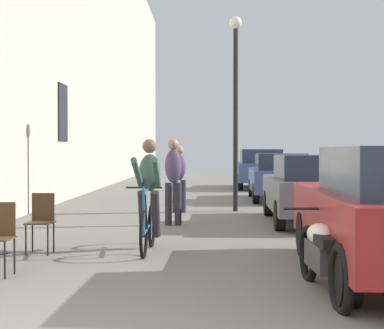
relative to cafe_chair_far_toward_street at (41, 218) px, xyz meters
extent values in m
cube|color=black|center=(-1.79, 9.07, 2.15)|extent=(0.04, 1.10, 1.70)
cylinder|color=black|center=(0.07, -1.88, -0.29)|extent=(0.02, 0.02, 0.45)
cylinder|color=black|center=(0.08, -1.56, -0.29)|extent=(0.02, 0.02, 0.45)
cube|color=#4C331E|center=(-0.08, -1.53, 0.16)|extent=(0.34, 0.03, 0.42)
cylinder|color=black|center=(0.16, -0.24, -0.29)|extent=(0.02, 0.02, 0.45)
cylinder|color=black|center=(-0.17, -0.23, -0.29)|extent=(0.02, 0.02, 0.45)
cylinder|color=black|center=(0.16, 0.08, -0.29)|extent=(0.02, 0.02, 0.45)
cylinder|color=black|center=(-0.16, 0.09, -0.29)|extent=(0.02, 0.02, 0.45)
cube|color=#4C331E|center=(0.00, -0.08, -0.06)|extent=(0.39, 0.39, 0.02)
cube|color=#4C331E|center=(0.00, 0.10, 0.16)|extent=(0.34, 0.03, 0.42)
torus|color=black|center=(1.57, -0.37, -0.19)|extent=(0.07, 0.71, 0.71)
torus|color=black|center=(1.59, 0.68, -0.19)|extent=(0.07, 0.71, 0.71)
cylinder|color=#286084|center=(1.59, 0.59, 0.10)|extent=(0.04, 0.22, 0.58)
cylinder|color=#286084|center=(1.58, 0.09, 0.43)|extent=(0.05, 0.82, 0.14)
cylinder|color=#286084|center=(1.57, -0.34, 0.15)|extent=(0.04, 0.09, 0.67)
cylinder|color=#286084|center=(1.58, 0.18, -0.15)|extent=(0.06, 1.00, 0.12)
cylinder|color=black|center=(1.57, -0.32, 0.48)|extent=(0.52, 0.04, 0.03)
ellipsoid|color=black|center=(1.59, 0.50, 0.41)|extent=(0.12, 0.24, 0.06)
ellipsoid|color=#38564C|center=(1.59, 0.42, 0.69)|extent=(0.35, 0.36, 0.59)
sphere|color=brown|center=(1.58, 0.38, 1.08)|extent=(0.22, 0.22, 0.22)
cylinder|color=#26262D|center=(1.68, 0.34, 0.03)|extent=(0.14, 0.40, 0.75)
cylinder|color=#26262D|center=(1.48, 0.35, 0.03)|extent=(0.14, 0.40, 0.75)
cylinder|color=#38564C|center=(1.72, 0.03, 0.68)|extent=(0.09, 0.74, 0.48)
cylinder|color=#38564C|center=(1.43, 0.04, 0.68)|extent=(0.12, 0.75, 0.48)
cylinder|color=#26262D|center=(1.89, 3.45, -0.08)|extent=(0.14, 0.14, 0.87)
cylinder|color=#26262D|center=(1.69, 3.43, -0.08)|extent=(0.14, 0.14, 0.87)
ellipsoid|color=#4C3D5B|center=(1.79, 3.44, 0.70)|extent=(0.36, 0.28, 0.69)
sphere|color=#A57A5B|center=(1.79, 3.44, 1.14)|extent=(0.22, 0.22, 0.22)
cylinder|color=#26262D|center=(1.70, 5.99, -0.11)|extent=(0.14, 0.14, 0.81)
cylinder|color=#26262D|center=(1.90, 6.02, -0.11)|extent=(0.14, 0.14, 0.81)
ellipsoid|color=#4C3D5B|center=(1.80, 6.01, 0.61)|extent=(0.38, 0.30, 0.64)
sphere|color=#A57A5B|center=(1.80, 6.01, 1.02)|extent=(0.22, 0.22, 0.22)
cylinder|color=black|center=(3.21, 6.41, 1.78)|extent=(0.12, 0.12, 4.60)
sphere|color=silver|center=(3.21, 6.41, 4.22)|extent=(0.32, 0.32, 0.32)
cylinder|color=black|center=(3.90, -0.17, -0.20)|extent=(0.22, 0.64, 0.64)
cylinder|color=black|center=(3.83, -3.09, -0.20)|extent=(0.22, 0.64, 0.64)
cube|color=#595960|center=(4.66, 3.97, 0.11)|extent=(1.76, 4.09, 0.66)
cube|color=#283342|center=(4.65, 3.48, 0.68)|extent=(1.46, 2.22, 0.49)
cylinder|color=black|center=(3.93, 5.32, -0.22)|extent=(0.20, 0.59, 0.58)
cylinder|color=black|center=(5.46, 5.29, -0.22)|extent=(0.20, 0.59, 0.58)
cylinder|color=black|center=(3.87, 2.65, -0.22)|extent=(0.20, 0.59, 0.58)
cylinder|color=black|center=(5.40, 2.62, -0.22)|extent=(0.20, 0.59, 0.58)
cube|color=#384C84|center=(4.71, 9.94, 0.11)|extent=(1.80, 4.11, 0.66)
cube|color=#283342|center=(4.70, 9.45, 0.68)|extent=(1.48, 2.24, 0.49)
cylinder|color=black|center=(3.99, 11.30, -0.22)|extent=(0.21, 0.59, 0.59)
cylinder|color=black|center=(5.52, 11.25, -0.22)|extent=(0.21, 0.59, 0.59)
cylinder|color=black|center=(3.91, 8.62, -0.22)|extent=(0.21, 0.59, 0.59)
cylinder|color=black|center=(5.44, 8.57, -0.22)|extent=(0.21, 0.59, 0.59)
cube|color=#384C84|center=(4.66, 15.95, 0.17)|extent=(1.93, 4.49, 0.72)
cube|color=#283342|center=(4.64, 15.41, 0.80)|extent=(1.60, 2.44, 0.54)
cylinder|color=black|center=(3.85, 17.43, -0.20)|extent=(0.22, 0.65, 0.64)
cylinder|color=black|center=(5.52, 17.40, -0.20)|extent=(0.22, 0.65, 0.64)
cylinder|color=black|center=(3.79, 14.49, -0.20)|extent=(0.22, 0.65, 0.64)
cylinder|color=black|center=(5.46, 14.46, -0.20)|extent=(0.22, 0.65, 0.64)
torus|color=black|center=(3.67, -1.79, -0.22)|extent=(0.12, 0.69, 0.69)
torus|color=black|center=(3.74, -3.24, -0.22)|extent=(0.13, 0.70, 0.70)
cube|color=#333338|center=(3.71, -2.52, -0.12)|extent=(0.28, 0.77, 0.28)
ellipsoid|color=beige|center=(3.70, -2.42, 0.10)|extent=(0.31, 0.53, 0.24)
cube|color=black|center=(3.72, -2.80, 0.08)|extent=(0.26, 0.45, 0.10)
cylinder|color=black|center=(3.68, -1.89, 0.33)|extent=(0.62, 0.06, 0.03)
camera|label=1|loc=(2.45, -9.08, 1.01)|focal=57.43mm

